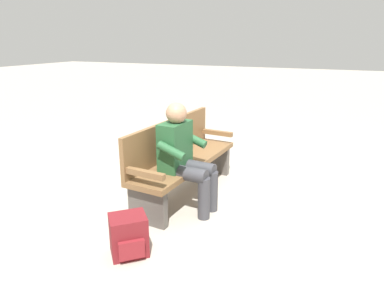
# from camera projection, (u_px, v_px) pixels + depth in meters

# --- Properties ---
(ground_plane) EXTENTS (40.00, 40.00, 0.00)m
(ground_plane) POSITION_uv_depth(u_px,v_px,m) (186.00, 194.00, 4.19)
(ground_plane) COLOR #A89E8E
(bench_near) EXTENTS (1.83, 0.61, 0.90)m
(bench_near) POSITION_uv_depth(u_px,v_px,m) (181.00, 157.00, 4.08)
(bench_near) COLOR brown
(bench_near) RESTS_ON ground
(person_seated) EXTENTS (0.59, 0.59, 1.18)m
(person_seated) POSITION_uv_depth(u_px,v_px,m) (184.00, 155.00, 3.65)
(person_seated) COLOR #23512D
(person_seated) RESTS_ON ground
(backpack) EXTENTS (0.40, 0.40, 0.36)m
(backpack) POSITION_uv_depth(u_px,v_px,m) (129.00, 236.00, 2.97)
(backpack) COLOR maroon
(backpack) RESTS_ON ground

